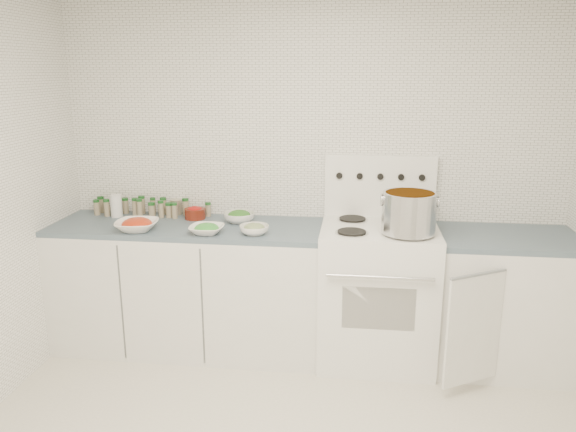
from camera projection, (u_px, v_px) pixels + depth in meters
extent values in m
cube|color=white|center=(311.00, 169.00, 3.96)|extent=(3.50, 0.02, 2.50)
cube|color=white|center=(190.00, 288.00, 3.96)|extent=(1.85, 0.62, 0.86)
cube|color=#455868|center=(187.00, 227.00, 3.85)|extent=(1.85, 0.62, 0.03)
cube|color=white|center=(377.00, 294.00, 3.78)|extent=(0.76, 0.65, 0.92)
cube|color=black|center=(379.00, 308.00, 3.47)|extent=(0.45, 0.01, 0.28)
cylinder|color=silver|center=(380.00, 277.00, 3.37)|extent=(0.65, 0.02, 0.02)
cube|color=white|center=(380.00, 228.00, 3.66)|extent=(0.76, 0.65, 0.01)
cube|color=white|center=(380.00, 186.00, 3.89)|extent=(0.76, 0.06, 0.43)
cylinder|color=silver|center=(352.00, 233.00, 3.53)|extent=(0.21, 0.21, 0.01)
cylinder|color=black|center=(352.00, 232.00, 3.53)|extent=(0.18, 0.18, 0.01)
cylinder|color=silver|center=(410.00, 235.00, 3.49)|extent=(0.21, 0.21, 0.01)
cylinder|color=black|center=(410.00, 234.00, 3.49)|extent=(0.18, 0.18, 0.01)
cylinder|color=silver|center=(352.00, 219.00, 3.84)|extent=(0.21, 0.21, 0.01)
cylinder|color=black|center=(352.00, 219.00, 3.84)|extent=(0.18, 0.18, 0.01)
cylinder|color=silver|center=(406.00, 221.00, 3.79)|extent=(0.21, 0.21, 0.01)
cylinder|color=black|center=(406.00, 220.00, 3.79)|extent=(0.18, 0.18, 0.01)
cylinder|color=black|center=(339.00, 176.00, 3.87)|extent=(0.04, 0.02, 0.04)
cylinder|color=black|center=(360.00, 176.00, 3.86)|extent=(0.04, 0.02, 0.04)
cylinder|color=black|center=(380.00, 177.00, 3.84)|extent=(0.04, 0.02, 0.04)
cylinder|color=black|center=(401.00, 177.00, 3.82)|extent=(0.04, 0.02, 0.04)
cylinder|color=black|center=(422.00, 177.00, 3.81)|extent=(0.04, 0.02, 0.04)
cube|color=white|center=(503.00, 303.00, 3.71)|extent=(0.89, 0.62, 0.86)
cube|color=#455868|center=(510.00, 238.00, 3.59)|extent=(0.89, 0.62, 0.03)
cube|color=white|center=(474.00, 330.00, 3.34)|extent=(0.35, 0.22, 0.70)
cylinder|color=silver|center=(409.00, 213.00, 3.47)|extent=(0.33, 0.33, 0.25)
cylinder|color=orange|center=(410.00, 195.00, 3.44)|extent=(0.30, 0.30, 0.03)
torus|color=silver|center=(381.00, 200.00, 3.47)|extent=(0.01, 0.08, 0.08)
torus|color=silver|center=(438.00, 201.00, 3.43)|extent=(0.01, 0.08, 0.08)
imported|color=white|center=(137.00, 226.00, 3.69)|extent=(0.30, 0.30, 0.07)
ellipsoid|color=#BA370F|center=(137.00, 224.00, 3.69)|extent=(0.20, 0.20, 0.09)
imported|color=white|center=(207.00, 230.00, 3.63)|extent=(0.23, 0.23, 0.05)
ellipsoid|color=#297E2A|center=(207.00, 228.00, 3.62)|extent=(0.16, 0.16, 0.07)
imported|color=white|center=(239.00, 217.00, 3.90)|extent=(0.27, 0.27, 0.07)
ellipsoid|color=#265A19|center=(239.00, 215.00, 3.89)|extent=(0.16, 0.16, 0.07)
imported|color=white|center=(254.00, 230.00, 3.61)|extent=(0.24, 0.24, 0.06)
ellipsoid|color=#2C5421|center=(254.00, 227.00, 3.61)|extent=(0.14, 0.14, 0.06)
cylinder|color=#591A0F|center=(195.00, 214.00, 3.99)|extent=(0.15, 0.15, 0.07)
ellipsoid|color=#A1120B|center=(195.00, 210.00, 3.98)|extent=(0.11, 0.11, 0.05)
cylinder|color=white|center=(116.00, 206.00, 4.03)|extent=(0.10, 0.10, 0.16)
cylinder|color=#B8B09B|center=(176.00, 207.00, 4.10)|extent=(0.09, 0.09, 0.11)
cylinder|color=gray|center=(101.00, 206.00, 4.15)|extent=(0.05, 0.05, 0.10)
cylinder|color=#154B1A|center=(100.00, 198.00, 4.14)|extent=(0.05, 0.05, 0.02)
cylinder|color=gray|center=(114.00, 207.00, 4.14)|extent=(0.05, 0.05, 0.09)
cylinder|color=#154B1A|center=(114.00, 200.00, 4.12)|extent=(0.05, 0.05, 0.02)
cylinder|color=gray|center=(126.00, 207.00, 4.13)|extent=(0.04, 0.04, 0.10)
cylinder|color=#154B1A|center=(125.00, 199.00, 4.12)|extent=(0.05, 0.05, 0.02)
cylinder|color=gray|center=(142.00, 206.00, 4.12)|extent=(0.05, 0.05, 0.12)
cylinder|color=#154B1A|center=(141.00, 197.00, 4.10)|extent=(0.05, 0.05, 0.02)
cylinder|color=gray|center=(153.00, 207.00, 4.12)|extent=(0.04, 0.04, 0.10)
cylinder|color=#154B1A|center=(153.00, 199.00, 4.10)|extent=(0.04, 0.04, 0.02)
cylinder|color=gray|center=(164.00, 207.00, 4.11)|extent=(0.04, 0.04, 0.11)
cylinder|color=#154B1A|center=(163.00, 199.00, 4.09)|extent=(0.05, 0.05, 0.02)
cylinder|color=gray|center=(186.00, 208.00, 4.07)|extent=(0.05, 0.05, 0.11)
cylinder|color=#154B1A|center=(185.00, 200.00, 4.06)|extent=(0.05, 0.05, 0.02)
cylinder|color=gray|center=(208.00, 210.00, 4.05)|extent=(0.04, 0.04, 0.09)
cylinder|color=#154B1A|center=(208.00, 204.00, 4.04)|extent=(0.04, 0.04, 0.02)
cylinder|color=gray|center=(97.00, 209.00, 4.09)|extent=(0.04, 0.04, 0.10)
cylinder|color=#154B1A|center=(96.00, 201.00, 4.07)|extent=(0.04, 0.04, 0.02)
cylinder|color=gray|center=(107.00, 209.00, 4.05)|extent=(0.04, 0.04, 0.11)
cylinder|color=#154B1A|center=(106.00, 201.00, 4.04)|extent=(0.04, 0.04, 0.02)
cylinder|color=gray|center=(135.00, 208.00, 4.05)|extent=(0.04, 0.04, 0.12)
cylinder|color=#154B1A|center=(135.00, 199.00, 4.03)|extent=(0.04, 0.04, 0.02)
cylinder|color=gray|center=(140.00, 209.00, 4.02)|extent=(0.04, 0.04, 0.12)
cylinder|color=#154B1A|center=(139.00, 200.00, 4.00)|extent=(0.04, 0.04, 0.02)
cylinder|color=gray|center=(152.00, 211.00, 4.02)|extent=(0.05, 0.05, 0.09)
cylinder|color=#154B1A|center=(151.00, 204.00, 4.01)|extent=(0.05, 0.05, 0.02)
cylinder|color=gray|center=(161.00, 210.00, 4.01)|extent=(0.04, 0.04, 0.11)
cylinder|color=#154B1A|center=(161.00, 202.00, 4.00)|extent=(0.04, 0.04, 0.02)
cylinder|color=gray|center=(175.00, 212.00, 3.99)|extent=(0.04, 0.04, 0.10)
cylinder|color=#154B1A|center=(174.00, 204.00, 3.97)|extent=(0.04, 0.04, 0.02)
cylinder|color=gray|center=(169.00, 211.00, 4.02)|extent=(0.05, 0.05, 0.09)
cylinder|color=#154B1A|center=(169.00, 204.00, 4.01)|extent=(0.05, 0.05, 0.02)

